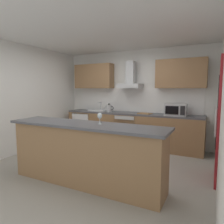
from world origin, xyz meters
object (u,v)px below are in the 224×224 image
(oven, at_px, (128,129))
(refrigerator, at_px, (86,126))
(kettle, at_px, (109,108))
(range_hood, at_px, (130,80))
(microwave, at_px, (176,109))
(chopping_board, at_px, (145,113))
(sink, at_px, (99,110))
(wine_glass, at_px, (100,116))

(oven, bearing_deg, refrigerator, -179.89)
(refrigerator, bearing_deg, kettle, -2.17)
(range_hood, bearing_deg, refrigerator, -174.56)
(microwave, distance_m, chopping_board, 0.79)
(sink, distance_m, chopping_board, 1.40)
(wine_glass, bearing_deg, sink, 120.83)
(range_hood, height_order, chopping_board, range_hood)
(wine_glass, bearing_deg, microwave, 71.82)
(kettle, xyz_separation_m, chopping_board, (1.04, 0.01, -0.09))
(range_hood, distance_m, chopping_board, 1.01)
(oven, distance_m, microwave, 1.38)
(range_hood, relative_size, wine_glass, 4.05)
(wine_glass, bearing_deg, oven, 101.57)
(microwave, bearing_deg, oven, 178.72)
(sink, height_order, kettle, sink)
(oven, bearing_deg, chopping_board, -2.88)
(oven, distance_m, range_hood, 1.33)
(kettle, bearing_deg, refrigerator, 177.83)
(oven, height_order, kettle, kettle)
(refrigerator, xyz_separation_m, chopping_board, (1.86, -0.02, 0.49))
(microwave, xyz_separation_m, kettle, (-1.81, -0.01, -0.04))
(microwave, relative_size, range_hood, 0.69)
(oven, bearing_deg, wine_glass, -78.43)
(kettle, bearing_deg, microwave, 0.18)
(oven, xyz_separation_m, chopping_board, (0.47, -0.02, 0.45))
(microwave, bearing_deg, wine_glass, -108.18)
(refrigerator, height_order, kettle, kettle)
(refrigerator, xyz_separation_m, microwave, (2.63, -0.03, 0.62))
(sink, bearing_deg, range_hood, 7.28)
(wine_glass, xyz_separation_m, chopping_board, (-0.01, 2.33, -0.21))
(oven, relative_size, range_hood, 1.11)
(kettle, bearing_deg, oven, 3.38)
(kettle, height_order, range_hood, range_hood)
(refrigerator, bearing_deg, range_hood, 5.44)
(wine_glass, relative_size, chopping_board, 0.52)
(oven, bearing_deg, sink, 179.32)
(kettle, xyz_separation_m, wine_glass, (1.05, -2.32, 0.11))
(oven, relative_size, chopping_board, 2.35)
(range_hood, height_order, wine_glass, range_hood)
(refrigerator, distance_m, chopping_board, 1.92)
(kettle, relative_size, range_hood, 0.40)
(range_hood, xyz_separation_m, chopping_board, (0.47, -0.15, -0.88))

